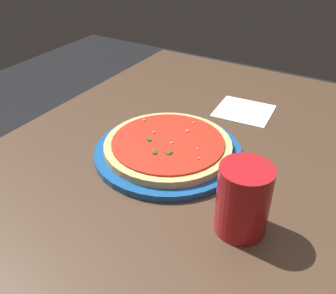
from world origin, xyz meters
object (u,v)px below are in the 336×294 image
at_px(serving_plate, 168,152).
at_px(cup_tall_drink, 243,200).
at_px(pizza, 168,145).
at_px(napkin_folded_right, 244,111).

xyz_separation_m(serving_plate, cup_tall_drink, (-0.13, -0.22, 0.05)).
xyz_separation_m(serving_plate, pizza, (0.00, 0.00, 0.02)).
relative_size(pizza, napkin_folded_right, 1.94).
relative_size(cup_tall_drink, napkin_folded_right, 0.88).
bearing_deg(pizza, serving_plate, -133.29).
xyz_separation_m(serving_plate, napkin_folded_right, (0.28, -0.07, -0.01)).
distance_m(pizza, napkin_folded_right, 0.29).
distance_m(pizza, cup_tall_drink, 0.25).
xyz_separation_m(pizza, napkin_folded_right, (0.28, -0.07, -0.02)).
bearing_deg(napkin_folded_right, pizza, 166.27).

